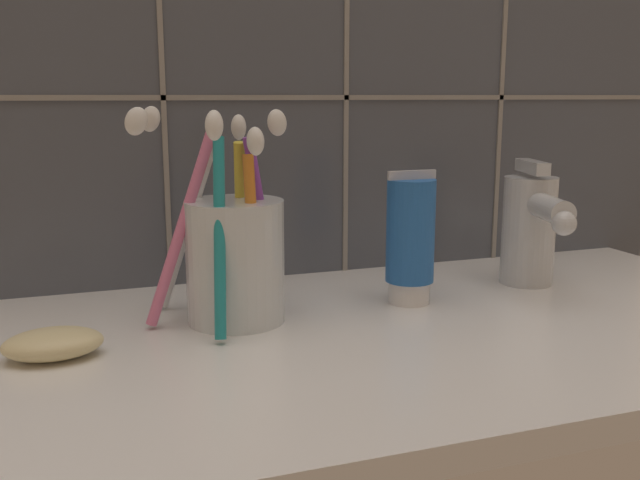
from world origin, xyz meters
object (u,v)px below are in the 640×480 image
at_px(toothpaste_tube, 410,239).
at_px(soap_bar, 53,344).
at_px(toothbrush_cup, 233,254).
at_px(sink_faucet, 532,226).

bearing_deg(toothpaste_tube, soap_bar, -172.14).
bearing_deg(soap_bar, toothpaste_tube, 7.86).
bearing_deg(toothbrush_cup, sink_faucet, 2.94).
xyz_separation_m(toothbrush_cup, sink_faucet, (0.30, 0.02, 0.00)).
relative_size(toothpaste_tube, sink_faucet, 0.98).
distance_m(toothbrush_cup, toothpaste_tube, 0.16).
xyz_separation_m(toothpaste_tube, soap_bar, (-0.30, -0.04, -0.05)).
height_order(toothbrush_cup, toothpaste_tube, toothbrush_cup).
height_order(toothpaste_tube, soap_bar, toothpaste_tube).
bearing_deg(toothbrush_cup, toothpaste_tube, -0.06).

